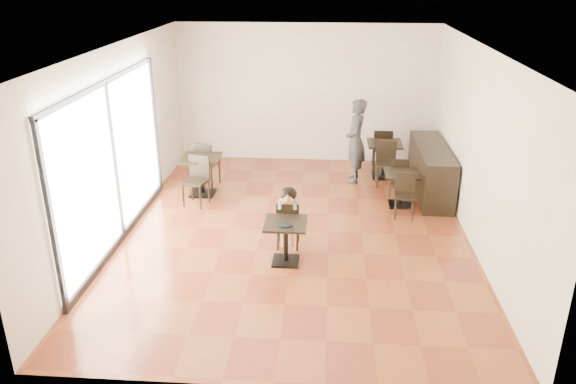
# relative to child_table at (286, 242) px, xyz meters

# --- Properties ---
(floor) EXTENTS (6.00, 8.00, 0.01)m
(floor) POSITION_rel_child_table_xyz_m (0.08, 1.13, -0.35)
(floor) COLOR brown
(floor) RESTS_ON ground
(ceiling) EXTENTS (6.00, 8.00, 0.01)m
(ceiling) POSITION_rel_child_table_xyz_m (0.08, 1.13, 2.85)
(ceiling) COLOR white
(ceiling) RESTS_ON floor
(wall_back) EXTENTS (6.00, 0.01, 3.20)m
(wall_back) POSITION_rel_child_table_xyz_m (0.08, 5.13, 1.25)
(wall_back) COLOR white
(wall_back) RESTS_ON floor
(wall_front) EXTENTS (6.00, 0.01, 3.20)m
(wall_front) POSITION_rel_child_table_xyz_m (0.08, -2.87, 1.25)
(wall_front) COLOR white
(wall_front) RESTS_ON floor
(wall_left) EXTENTS (0.01, 8.00, 3.20)m
(wall_left) POSITION_rel_child_table_xyz_m (-2.92, 1.13, 1.25)
(wall_left) COLOR white
(wall_left) RESTS_ON floor
(wall_right) EXTENTS (0.01, 8.00, 3.20)m
(wall_right) POSITION_rel_child_table_xyz_m (3.08, 1.13, 1.25)
(wall_right) COLOR white
(wall_right) RESTS_ON floor
(storefront_window) EXTENTS (0.04, 4.50, 2.60)m
(storefront_window) POSITION_rel_child_table_xyz_m (-2.89, 0.63, 1.05)
(storefront_window) COLOR white
(storefront_window) RESTS_ON floor
(child_table) EXTENTS (0.66, 0.66, 0.70)m
(child_table) POSITION_rel_child_table_xyz_m (0.00, 0.00, 0.00)
(child_table) COLOR black
(child_table) RESTS_ON floor
(child_chair) EXTENTS (0.38, 0.38, 0.84)m
(child_chair) POSITION_rel_child_table_xyz_m (0.00, 0.55, 0.07)
(child_chair) COLOR black
(child_chair) RESTS_ON floor
(child) EXTENTS (0.38, 0.53, 1.05)m
(child) POSITION_rel_child_table_xyz_m (-0.00, 0.55, 0.18)
(child) COLOR gray
(child) RESTS_ON child_chair
(plate) EXTENTS (0.23, 0.23, 0.01)m
(plate) POSITION_rel_child_table_xyz_m (0.00, -0.10, 0.35)
(plate) COLOR black
(plate) RESTS_ON child_table
(pizza_slice) EXTENTS (0.24, 0.19, 0.06)m
(pizza_slice) POSITION_rel_child_table_xyz_m (0.00, 0.36, 0.56)
(pizza_slice) COLOR #D5C266
(pizza_slice) RESTS_ON child
(adult_patron) EXTENTS (0.44, 0.66, 1.80)m
(adult_patron) POSITION_rel_child_table_xyz_m (1.21, 3.75, 0.55)
(adult_patron) COLOR #333438
(adult_patron) RESTS_ON floor
(cafe_table_mid) EXTENTS (0.70, 0.70, 0.68)m
(cafe_table_mid) POSITION_rel_child_table_xyz_m (2.06, 2.43, -0.01)
(cafe_table_mid) COLOR black
(cafe_table_mid) RESTS_ON floor
(cafe_table_left) EXTENTS (0.93, 0.93, 0.80)m
(cafe_table_left) POSITION_rel_child_table_xyz_m (-1.93, 2.73, 0.05)
(cafe_table_left) COLOR black
(cafe_table_left) RESTS_ON floor
(cafe_table_back) EXTENTS (0.76, 0.76, 0.79)m
(cafe_table_back) POSITION_rel_child_table_xyz_m (1.86, 4.05, 0.05)
(cafe_table_back) COLOR black
(cafe_table_back) RESTS_ON floor
(chair_mid_a) EXTENTS (0.40, 0.40, 0.82)m
(chair_mid_a) POSITION_rel_child_table_xyz_m (2.07, 2.98, 0.06)
(chair_mid_a) COLOR black
(chair_mid_a) RESTS_ON floor
(chair_mid_b) EXTENTS (0.40, 0.40, 0.82)m
(chair_mid_b) POSITION_rel_child_table_xyz_m (2.07, 1.88, 0.06)
(chair_mid_b) COLOR black
(chair_mid_b) RESTS_ON floor
(chair_left_a) EXTENTS (0.53, 0.53, 0.97)m
(chair_left_a) POSITION_rel_child_table_xyz_m (-1.93, 3.28, 0.14)
(chair_left_a) COLOR black
(chair_left_a) RESTS_ON floor
(chair_left_b) EXTENTS (0.53, 0.53, 0.97)m
(chair_left_b) POSITION_rel_child_table_xyz_m (-1.93, 2.18, 0.14)
(chair_left_b) COLOR black
(chair_left_b) RESTS_ON floor
(chair_back_a) EXTENTS (0.43, 0.43, 0.95)m
(chair_back_a) POSITION_rel_child_table_xyz_m (1.86, 4.60, 0.13)
(chair_back_a) COLOR black
(chair_back_a) RESTS_ON floor
(chair_back_b) EXTENTS (0.43, 0.43, 0.95)m
(chair_back_b) POSITION_rel_child_table_xyz_m (1.86, 3.50, 0.13)
(chair_back_b) COLOR black
(chair_back_b) RESTS_ON floor
(service_counter) EXTENTS (0.60, 2.40, 1.00)m
(service_counter) POSITION_rel_child_table_xyz_m (2.73, 3.13, 0.15)
(service_counter) COLOR black
(service_counter) RESTS_ON floor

